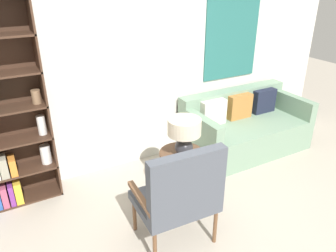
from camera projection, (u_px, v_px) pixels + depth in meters
The scene contains 5 objects.
wall_back at pixel (125, 60), 3.81m from camera, with size 6.40×0.08×2.70m.
armchair at pixel (181, 193), 2.79m from camera, with size 0.71×0.59×1.01m.
couch at pixel (243, 128), 4.56m from camera, with size 1.70×0.86×0.80m.
side_table at pixel (182, 158), 3.52m from camera, with size 0.48×0.48×0.54m.
table_lamp at pixel (184, 132), 3.32m from camera, with size 0.34×0.34×0.41m.
Camera 1 is at (-1.36, -1.51, 2.28)m, focal length 35.00 mm.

